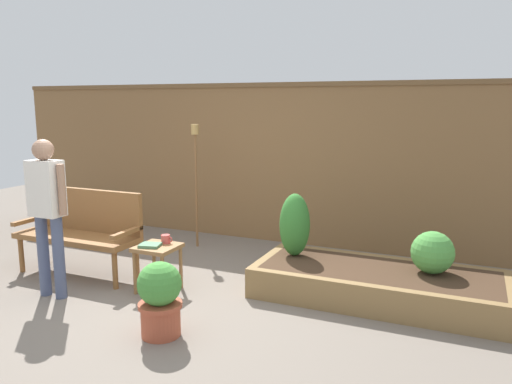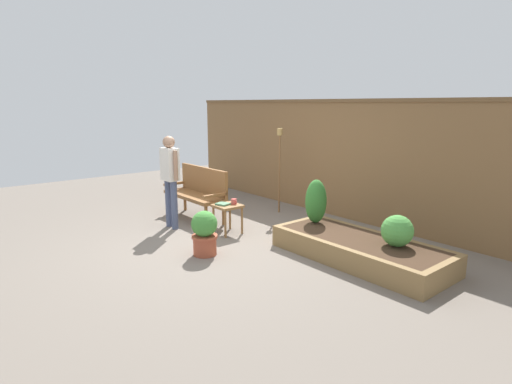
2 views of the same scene
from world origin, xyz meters
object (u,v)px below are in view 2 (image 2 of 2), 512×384
object	(u,v)px
tiki_torch	(280,155)
person_by_bench	(170,174)
garden_bench	(199,189)
cup_on_table	(234,202)
side_table	(228,210)
potted_boxwood	(205,232)
shrub_far_corner	(397,231)
book_on_table	(223,204)
shrub_near_bench	(316,201)

from	to	relation	value
tiki_torch	person_by_bench	world-z (taller)	tiki_torch
garden_bench	person_by_bench	world-z (taller)	person_by_bench
garden_bench	cup_on_table	distance (m)	1.13
side_table	person_by_bench	distance (m)	1.16
potted_boxwood	shrub_far_corner	xyz separation A→B (m)	(1.98, 1.61, 0.17)
potted_boxwood	shrub_far_corner	bearing A→B (deg)	39.13
tiki_torch	person_by_bench	bearing A→B (deg)	-101.52
side_table	tiki_torch	distance (m)	1.77
garden_bench	book_on_table	bearing A→B (deg)	-10.87
side_table	shrub_far_corner	world-z (taller)	shrub_far_corner
tiki_torch	side_table	bearing A→B (deg)	-73.79
book_on_table	potted_boxwood	size ratio (longest dim) A/B	0.32
potted_boxwood	garden_bench	bearing A→B (deg)	150.21
cup_on_table	book_on_table	xyz separation A→B (m)	(-0.08, -0.16, -0.03)
cup_on_table	book_on_table	distance (m)	0.18
shrub_far_corner	tiki_torch	world-z (taller)	tiki_torch
side_table	book_on_table	bearing A→B (deg)	-128.38
book_on_table	potted_boxwood	distance (m)	1.00
book_on_table	shrub_far_corner	distance (m)	2.74
book_on_table	garden_bench	bearing A→B (deg)	154.69
cup_on_table	shrub_far_corner	xyz separation A→B (m)	(2.53, 0.68, -0.02)
garden_bench	potted_boxwood	size ratio (longest dim) A/B	2.29
cup_on_table	shrub_near_bench	bearing A→B (deg)	30.67
book_on_table	potted_boxwood	xyz separation A→B (m)	(0.63, -0.76, -0.16)
side_table	person_by_bench	bearing A→B (deg)	-148.51
potted_boxwood	tiki_torch	bearing A→B (deg)	113.64
book_on_table	shrub_near_bench	world-z (taller)	shrub_near_bench
book_on_table	person_by_bench	size ratio (longest dim) A/B	0.13
garden_bench	shrub_far_corner	size ratio (longest dim) A/B	3.56
side_table	potted_boxwood	distance (m)	1.01
garden_bench	shrub_near_bench	size ratio (longest dim) A/B	2.16
cup_on_table	book_on_table	size ratio (longest dim) A/B	0.64
cup_on_table	shrub_near_bench	world-z (taller)	shrub_near_bench
shrub_near_bench	garden_bench	bearing A→B (deg)	-164.28
garden_bench	tiki_torch	distance (m)	1.65
potted_boxwood	person_by_bench	bearing A→B (deg)	169.04
side_table	person_by_bench	xyz separation A→B (m)	(-0.88, -0.54, 0.54)
shrub_near_bench	person_by_bench	bearing A→B (deg)	-147.26
potted_boxwood	shrub_near_bench	xyz separation A→B (m)	(0.60, 1.61, 0.30)
cup_on_table	tiki_torch	distance (m)	1.64
potted_boxwood	person_by_bench	xyz separation A→B (m)	(-1.46, 0.28, 0.60)
cup_on_table	shrub_near_bench	size ratio (longest dim) A/B	0.19
cup_on_table	shrub_near_bench	xyz separation A→B (m)	(1.15, 0.68, 0.11)
side_table	tiki_torch	bearing A→B (deg)	106.21
side_table	shrub_near_bench	size ratio (longest dim) A/B	0.72
potted_boxwood	tiki_torch	distance (m)	2.71
cup_on_table	shrub_far_corner	size ratio (longest dim) A/B	0.31
cup_on_table	garden_bench	bearing A→B (deg)	177.98
cup_on_table	person_by_bench	distance (m)	1.19
shrub_near_bench	tiki_torch	xyz separation A→B (m)	(-1.64, 0.76, 0.49)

